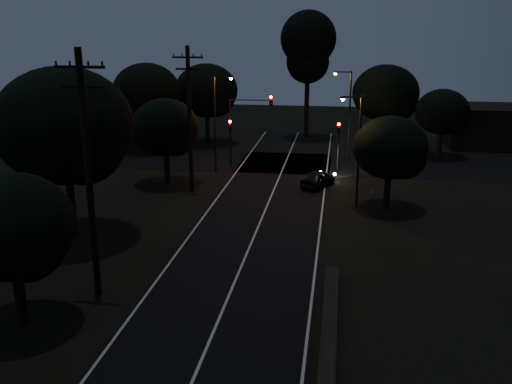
% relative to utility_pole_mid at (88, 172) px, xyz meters
% --- Properties ---
extents(road_surface, '(60.00, 70.00, 0.03)m').
position_rel_utility_pole_mid_xyz_m(road_surface, '(6.00, 16.12, -5.73)').
color(road_surface, black).
rests_on(road_surface, ground).
extents(utility_pole_mid, '(2.20, 0.30, 11.00)m').
position_rel_utility_pole_mid_xyz_m(utility_pole_mid, '(0.00, 0.00, 0.00)').
color(utility_pole_mid, black).
rests_on(utility_pole_mid, ground).
extents(utility_pole_far, '(2.20, 0.30, 10.50)m').
position_rel_utility_pole_mid_xyz_m(utility_pole_far, '(0.00, 17.00, -0.25)').
color(utility_pole_far, black).
rests_on(utility_pole_far, ground).
extents(tree_left_b, '(5.01, 5.01, 6.36)m').
position_rel_utility_pole_mid_xyz_m(tree_left_b, '(-1.82, -3.10, -1.61)').
color(tree_left_b, black).
rests_on(tree_left_b, ground).
extents(tree_left_c, '(7.73, 7.73, 9.76)m').
position_rel_utility_pole_mid_xyz_m(tree_left_c, '(-4.23, 6.84, 0.57)').
color(tree_left_c, black).
rests_on(tree_left_c, ground).
extents(tree_left_d, '(5.18, 5.18, 6.57)m').
position_rel_utility_pole_mid_xyz_m(tree_left_d, '(-2.32, 18.90, -1.49)').
color(tree_left_d, black).
rests_on(tree_left_d, ground).
extents(tree_far_nw, '(6.44, 6.44, 8.15)m').
position_rel_utility_pole_mid_xyz_m(tree_far_nw, '(-2.77, 34.87, -0.46)').
color(tree_far_nw, black).
rests_on(tree_far_nw, ground).
extents(tree_far_w, '(6.60, 6.60, 8.42)m').
position_rel_utility_pole_mid_xyz_m(tree_far_w, '(-7.77, 30.87, -0.27)').
color(tree_far_w, black).
rests_on(tree_far_w, ground).
extents(tree_far_ne, '(6.50, 6.50, 8.22)m').
position_rel_utility_pole_mid_xyz_m(tree_far_ne, '(15.23, 34.87, -0.42)').
color(tree_far_ne, black).
rests_on(tree_far_ne, ground).
extents(tree_far_e, '(4.93, 4.93, 6.25)m').
position_rel_utility_pole_mid_xyz_m(tree_far_e, '(20.17, 31.90, -1.69)').
color(tree_far_e, black).
rests_on(tree_far_e, ground).
extents(tree_right_a, '(4.89, 4.89, 6.22)m').
position_rel_utility_pole_mid_xyz_m(tree_right_a, '(14.17, 14.90, -1.71)').
color(tree_right_a, black).
rests_on(tree_right_a, ground).
extents(tall_pine, '(5.92, 5.92, 13.45)m').
position_rel_utility_pole_mid_xyz_m(tall_pine, '(7.00, 40.00, 3.95)').
color(tall_pine, black).
rests_on(tall_pine, ground).
extents(building_left, '(10.00, 8.00, 4.40)m').
position_rel_utility_pole_mid_xyz_m(building_left, '(-14.00, 37.00, -3.54)').
color(building_left, black).
rests_on(building_left, ground).
extents(building_right, '(9.00, 7.00, 4.00)m').
position_rel_utility_pole_mid_xyz_m(building_right, '(26.00, 38.00, -3.74)').
color(building_right, black).
rests_on(building_right, ground).
extents(signal_left, '(0.28, 0.35, 4.10)m').
position_rel_utility_pole_mid_xyz_m(signal_left, '(1.40, 24.99, -2.90)').
color(signal_left, black).
rests_on(signal_left, ground).
extents(signal_right, '(0.28, 0.35, 4.10)m').
position_rel_utility_pole_mid_xyz_m(signal_right, '(10.60, 24.99, -2.90)').
color(signal_right, black).
rests_on(signal_right, ground).
extents(signal_mast, '(3.70, 0.35, 6.25)m').
position_rel_utility_pole_mid_xyz_m(signal_mast, '(3.09, 24.99, -1.40)').
color(signal_mast, black).
rests_on(signal_mast, ground).
extents(streetlight_a, '(1.66, 0.26, 8.00)m').
position_rel_utility_pole_mid_xyz_m(streetlight_a, '(0.69, 23.00, -1.10)').
color(streetlight_a, black).
rests_on(streetlight_a, ground).
extents(streetlight_b, '(1.66, 0.26, 8.00)m').
position_rel_utility_pole_mid_xyz_m(streetlight_b, '(11.31, 29.00, -1.10)').
color(streetlight_b, black).
rests_on(streetlight_b, ground).
extents(streetlight_c, '(1.46, 0.26, 7.50)m').
position_rel_utility_pole_mid_xyz_m(streetlight_c, '(11.83, 15.00, -1.39)').
color(streetlight_c, black).
rests_on(streetlight_c, ground).
extents(car, '(2.85, 4.07, 1.29)m').
position_rel_utility_pole_mid_xyz_m(car, '(9.20, 19.62, -5.09)').
color(car, black).
rests_on(car, ground).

